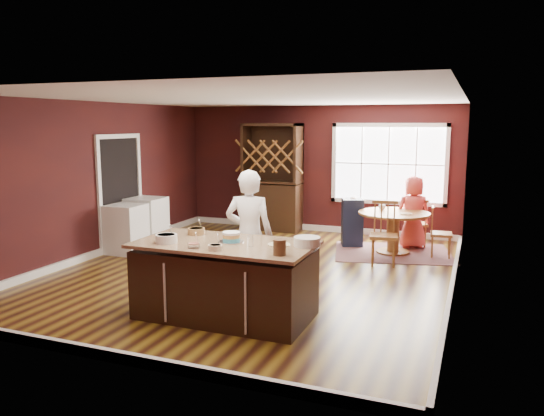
# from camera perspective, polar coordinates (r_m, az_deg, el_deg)

# --- Properties ---
(room_shell) EXTENTS (7.00, 7.00, 7.00)m
(room_shell) POSITION_cam_1_polar(r_m,az_deg,el_deg) (8.21, -1.92, 2.27)
(room_shell) COLOR brown
(room_shell) RESTS_ON ground
(window) EXTENTS (2.36, 0.10, 1.66)m
(window) POSITION_cam_1_polar(r_m,az_deg,el_deg) (11.12, 12.41, 4.64)
(window) COLOR white
(window) RESTS_ON room_shell
(doorway) EXTENTS (0.08, 1.26, 2.13)m
(doorway) POSITION_cam_1_polar(r_m,az_deg,el_deg) (10.27, -15.97, 1.48)
(doorway) COLOR white
(doorway) RESTS_ON room_shell
(kitchen_island) EXTENTS (2.14, 1.12, 0.92)m
(kitchen_island) POSITION_cam_1_polar(r_m,az_deg,el_deg) (6.48, -5.05, -7.86)
(kitchen_island) COLOR black
(kitchen_island) RESTS_ON ground
(dining_table) EXTENTS (1.27, 1.27, 0.75)m
(dining_table) POSITION_cam_1_polar(r_m,az_deg,el_deg) (9.77, 12.96, -1.69)
(dining_table) COLOR olive
(dining_table) RESTS_ON ground
(baker) EXTENTS (0.70, 0.53, 1.74)m
(baker) POSITION_cam_1_polar(r_m,az_deg,el_deg) (6.98, -2.47, -2.96)
(baker) COLOR white
(baker) RESTS_ON ground
(layer_cake) EXTENTS (0.30, 0.30, 0.12)m
(layer_cake) POSITION_cam_1_polar(r_m,az_deg,el_deg) (6.36, -4.39, -3.14)
(layer_cake) COLOR white
(layer_cake) RESTS_ON kitchen_island
(bowl_blue) EXTENTS (0.26, 0.26, 0.10)m
(bowl_blue) POSITION_cam_1_polar(r_m,az_deg,el_deg) (6.44, -11.30, -3.24)
(bowl_blue) COLOR white
(bowl_blue) RESTS_ON kitchen_island
(bowl_yellow) EXTENTS (0.22, 0.22, 0.08)m
(bowl_yellow) POSITION_cam_1_polar(r_m,az_deg,el_deg) (6.85, -8.15, -2.49)
(bowl_yellow) COLOR #A08147
(bowl_yellow) RESTS_ON kitchen_island
(bowl_pink) EXTENTS (0.15, 0.15, 0.05)m
(bowl_pink) POSITION_cam_1_polar(r_m,az_deg,el_deg) (6.13, -8.40, -4.01)
(bowl_pink) COLOR silver
(bowl_pink) RESTS_ON kitchen_island
(bowl_olive) EXTENTS (0.16, 0.16, 0.06)m
(bowl_olive) POSITION_cam_1_polar(r_m,az_deg,el_deg) (5.99, -6.13, -4.24)
(bowl_olive) COLOR silver
(bowl_olive) RESTS_ON kitchen_island
(drinking_glass) EXTENTS (0.07, 0.07, 0.14)m
(drinking_glass) POSITION_cam_1_polar(r_m,az_deg,el_deg) (6.12, -2.33, -3.53)
(drinking_glass) COLOR silver
(drinking_glass) RESTS_ON kitchen_island
(dinner_plate) EXTENTS (0.26, 0.26, 0.02)m
(dinner_plate) POSITION_cam_1_polar(r_m,az_deg,el_deg) (6.19, 0.74, -3.96)
(dinner_plate) COLOR #F3E3C5
(dinner_plate) RESTS_ON kitchen_island
(white_tub) EXTENTS (0.31, 0.31, 0.11)m
(white_tub) POSITION_cam_1_polar(r_m,az_deg,el_deg) (6.16, 3.79, -3.61)
(white_tub) COLOR white
(white_tub) RESTS_ON kitchen_island
(stoneware_crock) EXTENTS (0.14, 0.14, 0.17)m
(stoneware_crock) POSITION_cam_1_polar(r_m,az_deg,el_deg) (5.73, 0.81, -4.23)
(stoneware_crock) COLOR #4E2C1E
(stoneware_crock) RESTS_ON kitchen_island
(rug) EXTENTS (2.35, 2.01, 0.01)m
(rug) POSITION_cam_1_polar(r_m,az_deg,el_deg) (9.88, 12.85, -4.70)
(rug) COLOR brown
(rug) RESTS_ON ground
(chair_east) EXTENTS (0.39, 0.41, 0.90)m
(chair_east) POSITION_cam_1_polar(r_m,az_deg,el_deg) (9.73, 17.76, -2.44)
(chair_east) COLOR brown
(chair_east) RESTS_ON ground
(chair_south) EXTENTS (0.51, 0.49, 1.07)m
(chair_south) POSITION_cam_1_polar(r_m,az_deg,el_deg) (8.95, 11.94, -2.65)
(chair_south) COLOR olive
(chair_south) RESTS_ON ground
(chair_north) EXTENTS (0.48, 0.47, 0.93)m
(chair_north) POSITION_cam_1_polar(r_m,az_deg,el_deg) (10.49, 15.25, -1.45)
(chair_north) COLOR brown
(chair_north) RESTS_ON ground
(seated_woman) EXTENTS (0.79, 0.69, 1.37)m
(seated_woman) POSITION_cam_1_polar(r_m,az_deg,el_deg) (10.23, 14.94, -0.44)
(seated_woman) COLOR #CF4641
(seated_woman) RESTS_ON ground
(high_chair) EXTENTS (0.49, 0.49, 0.95)m
(high_chair) POSITION_cam_1_polar(r_m,az_deg,el_deg) (10.23, 8.62, -1.42)
(high_chair) COLOR black
(high_chair) RESTS_ON ground
(toddler) EXTENTS (0.18, 0.14, 0.26)m
(toddler) POSITION_cam_1_polar(r_m,az_deg,el_deg) (10.20, 9.14, 0.44)
(toddler) COLOR #8CA5BF
(toddler) RESTS_ON high_chair
(table_plate) EXTENTS (0.21, 0.21, 0.02)m
(table_plate) POSITION_cam_1_polar(r_m,az_deg,el_deg) (9.57, 14.22, -0.60)
(table_plate) COLOR beige
(table_plate) RESTS_ON dining_table
(table_cup) EXTENTS (0.15, 0.15, 0.10)m
(table_cup) POSITION_cam_1_polar(r_m,az_deg,el_deg) (9.95, 11.76, 0.08)
(table_cup) COLOR white
(table_cup) RESTS_ON dining_table
(hutch) EXTENTS (1.27, 0.53, 2.32)m
(hutch) POSITION_cam_1_polar(r_m,az_deg,el_deg) (11.55, 0.00, 3.33)
(hutch) COLOR #401F10
(hutch) RESTS_ON ground
(washer) EXTENTS (0.61, 0.59, 0.88)m
(washer) POSITION_cam_1_polar(r_m,az_deg,el_deg) (9.91, -15.42, -2.19)
(washer) COLOR white
(washer) RESTS_ON ground
(dryer) EXTENTS (0.64, 0.62, 0.92)m
(dryer) POSITION_cam_1_polar(r_m,az_deg,el_deg) (10.42, -13.33, -1.45)
(dryer) COLOR silver
(dryer) RESTS_ON ground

